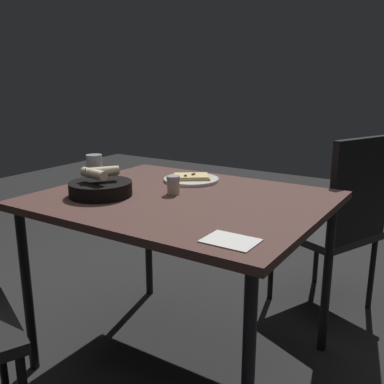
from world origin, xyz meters
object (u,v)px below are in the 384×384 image
(pepper_shaker, at_px, (173,186))
(chair_far, at_px, (339,217))
(beer_glass, at_px, (95,171))
(pizza_plate, at_px, (191,179))
(bread_basket, at_px, (101,187))
(dining_table, at_px, (182,211))

(pepper_shaker, height_order, chair_far, chair_far)
(beer_glass, distance_m, pepper_shaker, 0.42)
(pizza_plate, bearing_deg, bread_basket, -111.56)
(beer_glass, bearing_deg, dining_table, 2.41)
(dining_table, distance_m, chair_far, 0.93)
(pizza_plate, height_order, bread_basket, bread_basket)
(bread_basket, height_order, chair_far, chair_far)
(pizza_plate, distance_m, pepper_shaker, 0.25)
(pepper_shaker, bearing_deg, pizza_plate, 105.26)
(bread_basket, xyz_separation_m, chair_far, (0.73, 0.96, -0.26))
(pizza_plate, bearing_deg, chair_far, 43.46)
(dining_table, distance_m, pizza_plate, 0.30)
(dining_table, xyz_separation_m, chair_far, (0.45, 0.80, -0.16))
(dining_table, bearing_deg, pizza_plate, 114.97)
(beer_glass, bearing_deg, chair_far, 41.72)
(pizza_plate, relative_size, chair_far, 0.27)
(bread_basket, bearing_deg, dining_table, 30.17)
(bread_basket, height_order, pepper_shaker, bread_basket)
(pepper_shaker, relative_size, chair_far, 0.08)
(beer_glass, height_order, chair_far, chair_far)
(bread_basket, distance_m, beer_glass, 0.23)
(dining_table, height_order, bread_basket, bread_basket)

